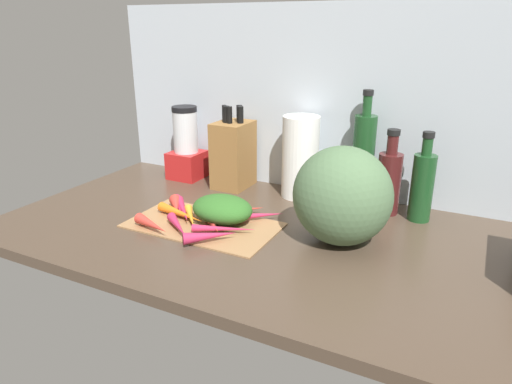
% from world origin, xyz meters
% --- Properties ---
extents(ground_plane, '(1.70, 0.80, 0.03)m').
position_xyz_m(ground_plane, '(0.00, 0.00, -0.01)').
color(ground_plane, '#47382B').
extents(wall_back, '(1.70, 0.03, 0.60)m').
position_xyz_m(wall_back, '(0.00, 0.39, 0.30)').
color(wall_back, '#ADB7C1').
rests_on(wall_back, ground_plane).
extents(cutting_board, '(0.42, 0.23, 0.01)m').
position_xyz_m(cutting_board, '(-0.27, -0.05, 0.00)').
color(cutting_board, '#997047').
rests_on(cutting_board, ground_plane).
extents(carrot_0, '(0.13, 0.11, 0.02)m').
position_xyz_m(carrot_0, '(-0.14, 0.04, 0.02)').
color(carrot_0, '#B2264C').
rests_on(carrot_0, cutting_board).
extents(carrot_1, '(0.12, 0.11, 0.03)m').
position_xyz_m(carrot_1, '(-0.30, -0.12, 0.02)').
color(carrot_1, '#B2264C').
rests_on(carrot_1, cutting_board).
extents(carrot_2, '(0.09, 0.10, 0.03)m').
position_xyz_m(carrot_2, '(-0.39, -0.02, 0.03)').
color(carrot_2, red).
rests_on(carrot_2, cutting_board).
extents(carrot_3, '(0.11, 0.04, 0.03)m').
position_xyz_m(carrot_3, '(-0.23, -0.02, 0.02)').
color(carrot_3, orange).
rests_on(carrot_3, cutting_board).
extents(carrot_4, '(0.10, 0.11, 0.03)m').
position_xyz_m(carrot_4, '(-0.31, -0.05, 0.02)').
color(carrot_4, orange).
rests_on(carrot_4, cutting_board).
extents(carrot_5, '(0.11, 0.12, 0.03)m').
position_xyz_m(carrot_5, '(-0.39, 0.00, 0.02)').
color(carrot_5, '#B2264C').
rests_on(carrot_5, cutting_board).
extents(carrot_6, '(0.12, 0.12, 0.03)m').
position_xyz_m(carrot_6, '(-0.19, -0.14, 0.02)').
color(carrot_6, '#B2264C').
rests_on(carrot_6, cutting_board).
extents(carrot_7, '(0.09, 0.09, 0.02)m').
position_xyz_m(carrot_7, '(-0.23, -0.07, 0.02)').
color(carrot_7, red).
rests_on(carrot_7, cutting_board).
extents(carrot_8, '(0.13, 0.07, 0.03)m').
position_xyz_m(carrot_8, '(-0.37, -0.15, 0.02)').
color(carrot_8, red).
rests_on(carrot_8, cutting_board).
extents(carrot_9, '(0.17, 0.09, 0.02)m').
position_xyz_m(carrot_9, '(-0.19, -0.08, 0.02)').
color(carrot_9, '#B2264C').
rests_on(carrot_9, cutting_board).
extents(carrot_10, '(0.14, 0.13, 0.03)m').
position_xyz_m(carrot_10, '(-0.22, 0.04, 0.02)').
color(carrot_10, red).
rests_on(carrot_10, cutting_board).
extents(carrot_11, '(0.14, 0.14, 0.03)m').
position_xyz_m(carrot_11, '(-0.36, -0.02, 0.02)').
color(carrot_11, '#B2264C').
rests_on(carrot_11, cutting_board).
extents(carrot_12, '(0.18, 0.07, 0.03)m').
position_xyz_m(carrot_12, '(-0.35, -0.05, 0.02)').
color(carrot_12, orange).
rests_on(carrot_12, cutting_board).
extents(carrot_greens_pile, '(0.18, 0.14, 0.08)m').
position_xyz_m(carrot_greens_pile, '(-0.23, -0.02, 0.05)').
color(carrot_greens_pile, '#2D6023').
rests_on(carrot_greens_pile, cutting_board).
extents(winter_squash, '(0.25, 0.24, 0.25)m').
position_xyz_m(winter_squash, '(0.10, 0.02, 0.13)').
color(winter_squash, '#4C6B47').
rests_on(winter_squash, ground_plane).
extents(knife_block, '(0.11, 0.14, 0.28)m').
position_xyz_m(knife_block, '(-0.36, 0.28, 0.12)').
color(knife_block, olive).
rests_on(knife_block, ground_plane).
extents(blender_appliance, '(0.12, 0.12, 0.26)m').
position_xyz_m(blender_appliance, '(-0.56, 0.29, 0.11)').
color(blender_appliance, red).
rests_on(blender_appliance, ground_plane).
extents(paper_towel_roll, '(0.12, 0.12, 0.26)m').
position_xyz_m(paper_towel_roll, '(-0.12, 0.30, 0.13)').
color(paper_towel_roll, white).
rests_on(paper_towel_roll, ground_plane).
extents(bottle_0, '(0.07, 0.07, 0.35)m').
position_xyz_m(bottle_0, '(0.07, 0.32, 0.15)').
color(bottle_0, '#19421E').
rests_on(bottle_0, ground_plane).
extents(bottle_1, '(0.07, 0.07, 0.25)m').
position_xyz_m(bottle_1, '(0.17, 0.28, 0.10)').
color(bottle_1, '#471919').
rests_on(bottle_1, ground_plane).
extents(bottle_2, '(0.06, 0.06, 0.26)m').
position_xyz_m(bottle_2, '(0.26, 0.27, 0.11)').
color(bottle_2, '#19421E').
rests_on(bottle_2, ground_plane).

